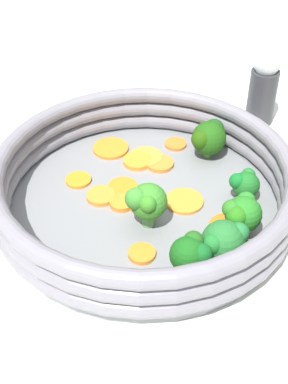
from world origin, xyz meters
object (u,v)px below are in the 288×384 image
at_px(carrot_slice_9, 78,180).
at_px(carrot_slice_12, 229,228).
at_px(broccoli_floret_0, 191,253).
at_px(broccoli_floret_2, 242,213).
at_px(carrot_slice_2, 111,148).
at_px(broccoli_floret_4, 224,241).
at_px(carrot_slice_1, 148,201).
at_px(skillet, 144,206).
at_px(carrot_slice_8, 137,161).
at_px(carrot_slice_11, 123,187).
at_px(broccoli_floret_1, 209,136).
at_px(carrot_slice_3, 138,254).
at_px(broccoli_floret_5, 147,202).
at_px(carrot_slice_10, 122,203).
at_px(broccoli_floret_3, 245,184).
at_px(carrot_slice_7, 184,204).
at_px(carrot_slice_6, 149,158).
at_px(carrot_slice_4, 160,164).
at_px(carrot_slice_0, 176,144).
at_px(salt_shaker, 263,88).
at_px(carrot_slice_5, 101,196).

bearing_deg(carrot_slice_9, carrot_slice_12, 154.92).
bearing_deg(broccoli_floret_0, broccoli_floret_2, -133.58).
bearing_deg(carrot_slice_2, broccoli_floret_4, 123.45).
bearing_deg(carrot_slice_9, carrot_slice_1, 156.48).
distance_m(skillet, carrot_slice_8, 0.08).
bearing_deg(carrot_slice_9, carrot_slice_11, 168.49).
height_order(carrot_slice_9, carrot_slice_11, same).
height_order(skillet, broccoli_floret_2, broccoli_floret_2).
distance_m(carrot_slice_11, broccoli_floret_1, 0.13).
xyz_separation_m(carrot_slice_3, broccoli_floret_5, (-0.01, -0.05, 0.03)).
xyz_separation_m(carrot_slice_2, broccoli_floret_5, (-0.05, 0.14, 0.03)).
xyz_separation_m(carrot_slice_10, broccoli_floret_3, (-0.14, -0.01, 0.02)).
bearing_deg(carrot_slice_2, carrot_slice_7, 130.50).
height_order(carrot_slice_7, carrot_slice_11, same).
height_order(carrot_slice_2, carrot_slice_6, carrot_slice_6).
relative_size(skillet, broccoli_floret_3, 8.56).
bearing_deg(carrot_slice_8, broccoli_floret_4, 119.06).
distance_m(broccoli_floret_0, broccoli_floret_4, 0.04).
bearing_deg(carrot_slice_4, carrot_slice_0, -114.66).
relative_size(carrot_slice_11, carrot_slice_12, 0.79).
distance_m(carrot_slice_7, carrot_slice_9, 0.13).
bearing_deg(carrot_slice_10, carrot_slice_12, 161.78).
xyz_separation_m(carrot_slice_2, salt_shaker, (-0.21, -0.10, 0.04)).
bearing_deg(carrot_slice_2, broccoli_floret_0, 113.54).
height_order(carrot_slice_1, carrot_slice_10, carrot_slice_10).
xyz_separation_m(carrot_slice_6, carrot_slice_11, (0.03, 0.06, -0.00)).
bearing_deg(carrot_slice_12, carrot_slice_2, -46.76).
bearing_deg(broccoli_floret_2, carrot_slice_6, -54.14).
height_order(carrot_slice_12, broccoli_floret_1, broccoli_floret_1).
bearing_deg(carrot_slice_12, broccoli_floret_0, 54.97).
xyz_separation_m(carrot_slice_3, carrot_slice_7, (-0.05, -0.08, -0.00)).
distance_m(carrot_slice_0, carrot_slice_11, 0.11).
bearing_deg(carrot_slice_8, broccoli_floret_2, 131.35).
bearing_deg(carrot_slice_10, skillet, -166.79).
relative_size(carrot_slice_9, carrot_slice_12, 0.69).
distance_m(carrot_slice_0, carrot_slice_8, 0.06).
xyz_separation_m(broccoli_floret_2, broccoli_floret_3, (-0.01, -0.06, -0.01)).
bearing_deg(carrot_slice_2, carrot_slice_10, 100.76).
relative_size(carrot_slice_1, broccoli_floret_1, 0.89).
height_order(carrot_slice_12, broccoli_floret_0, broccoli_floret_0).
relative_size(skillet, carrot_slice_0, 11.36).
distance_m(carrot_slice_3, carrot_slice_11, 0.11).
bearing_deg(broccoli_floret_2, carrot_slice_0, -69.18).
relative_size(carrot_slice_8, broccoli_floret_1, 0.73).
xyz_separation_m(carrot_slice_0, salt_shaker, (-0.12, -0.08, 0.04)).
height_order(carrot_slice_6, carrot_slice_10, same).
height_order(carrot_slice_0, broccoli_floret_4, broccoli_floret_4).
bearing_deg(skillet, carrot_slice_7, 174.03).
distance_m(broccoli_floret_3, broccoli_floret_4, 0.10).
distance_m(carrot_slice_5, carrot_slice_8, 0.08).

